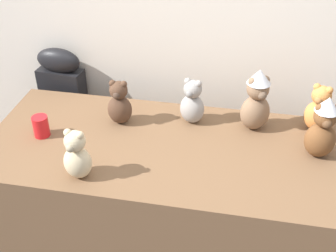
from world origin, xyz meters
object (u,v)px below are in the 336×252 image
at_px(teddy_bear_cocoa, 119,104).
at_px(teddy_bear_ginger, 318,109).
at_px(teddy_bear_mocha, 257,101).
at_px(party_cup_red, 41,126).
at_px(teddy_bear_ash, 192,103).
at_px(instrument_case, 67,118).
at_px(display_table, 168,204).
at_px(teddy_bear_chestnut, 323,128).
at_px(teddy_bear_sand, 77,156).

bearing_deg(teddy_bear_cocoa, teddy_bear_ginger, 5.64).
distance_m(teddy_bear_mocha, party_cup_red, 1.09).
height_order(teddy_bear_ash, teddy_bear_ginger, teddy_bear_ginger).
height_order(instrument_case, party_cup_red, instrument_case).
height_order(display_table, instrument_case, instrument_case).
height_order(teddy_bear_mocha, party_cup_red, teddy_bear_mocha).
bearing_deg(teddy_bear_chestnut, teddy_bear_ash, 159.24).
height_order(instrument_case, teddy_bear_ash, teddy_bear_ash).
bearing_deg(teddy_bear_ginger, teddy_bear_mocha, -147.84).
relative_size(display_table, teddy_bear_ginger, 7.04).
xyz_separation_m(instrument_case, teddy_bear_chestnut, (1.49, -0.47, 0.43)).
relative_size(display_table, party_cup_red, 16.60).
height_order(instrument_case, teddy_bear_sand, teddy_bear_sand).
height_order(instrument_case, teddy_bear_cocoa, teddy_bear_cocoa).
distance_m(teddy_bear_chestnut, teddy_bear_mocha, 0.35).
bearing_deg(teddy_bear_mocha, teddy_bear_cocoa, 159.29).
relative_size(teddy_bear_cocoa, teddy_bear_ginger, 0.96).
bearing_deg(party_cup_red, teddy_bear_ash, 20.27).
bearing_deg(display_table, teddy_bear_mocha, 30.72).
distance_m(teddy_bear_ash, teddy_bear_mocha, 0.33).
distance_m(display_table, teddy_bear_mocha, 0.73).
bearing_deg(display_table, teddy_bear_cocoa, 150.86).
relative_size(teddy_bear_cocoa, teddy_bear_mocha, 0.74).
relative_size(display_table, teddy_bear_ash, 7.22).
bearing_deg(teddy_bear_ginger, party_cup_red, -143.32).
bearing_deg(instrument_case, teddy_bear_ash, -12.93).
bearing_deg(teddy_bear_chestnut, instrument_case, 157.08).
relative_size(teddy_bear_ash, teddy_bear_chestnut, 0.79).
relative_size(instrument_case, teddy_bear_chestnut, 3.13).
xyz_separation_m(teddy_bear_chestnut, party_cup_red, (-1.36, -0.09, -0.10)).
distance_m(teddy_bear_ash, teddy_bear_ginger, 0.64).
bearing_deg(teddy_bear_ash, teddy_bear_cocoa, -152.60).
height_order(teddy_bear_cocoa, teddy_bear_ash, teddy_bear_ash).
bearing_deg(display_table, teddy_bear_sand, -139.79).
height_order(teddy_bear_cocoa, party_cup_red, teddy_bear_cocoa).
relative_size(instrument_case, teddy_bear_sand, 4.00).
bearing_deg(party_cup_red, instrument_case, 102.86).
xyz_separation_m(teddy_bear_cocoa, teddy_bear_mocha, (0.69, 0.08, 0.05)).
height_order(teddy_bear_cocoa, teddy_bear_mocha, teddy_bear_mocha).
bearing_deg(instrument_case, teddy_bear_sand, -56.63).
xyz_separation_m(instrument_case, teddy_bear_mocha, (1.18, -0.29, 0.44)).
relative_size(display_table, teddy_bear_cocoa, 7.30).
xyz_separation_m(teddy_bear_ash, teddy_bear_mocha, (0.32, 0.00, 0.05)).
height_order(teddy_bear_ginger, teddy_bear_sand, teddy_bear_ginger).
relative_size(teddy_bear_chestnut, teddy_bear_mocha, 0.94).
relative_size(instrument_case, teddy_bear_ginger, 3.85).
relative_size(teddy_bear_cocoa, teddy_bear_sand, 1.00).
relative_size(teddy_bear_ash, teddy_bear_sand, 1.02).
height_order(display_table, party_cup_red, party_cup_red).
xyz_separation_m(teddy_bear_ash, teddy_bear_ginger, (0.64, 0.05, 0.00)).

